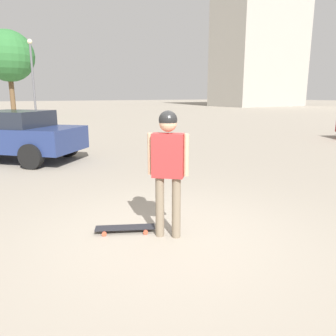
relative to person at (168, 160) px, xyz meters
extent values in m
plane|color=gray|center=(0.00, 0.00, -1.13)|extent=(220.00, 220.00, 0.00)
cylinder|color=#7A6B56|center=(0.08, 0.09, -0.69)|extent=(0.12, 0.12, 0.88)
cylinder|color=#7A6B56|center=(-0.08, -0.09, -0.69)|extent=(0.12, 0.12, 0.88)
cube|color=#B22D2D|center=(0.00, 0.00, 0.06)|extent=(0.43, 0.45, 0.60)
cylinder|color=tan|center=(0.17, 0.19, 0.07)|extent=(0.07, 0.07, 0.57)
cylinder|color=tan|center=(-0.17, -0.19, 0.07)|extent=(0.07, 0.07, 0.57)
sphere|color=tan|center=(0.00, 0.00, 0.50)|extent=(0.24, 0.24, 0.24)
sphere|color=black|center=(0.00, 0.00, 0.54)|extent=(0.25, 0.25, 0.25)
cube|color=#232328|center=(0.45, 0.47, -1.05)|extent=(0.56, 0.88, 0.01)
cylinder|color=#D14C33|center=(0.47, 0.79, -1.09)|extent=(0.06, 0.07, 0.07)
cylinder|color=#D14C33|center=(0.68, 0.69, -1.09)|extent=(0.06, 0.07, 0.07)
cylinder|color=#D14C33|center=(0.21, 0.25, -1.09)|extent=(0.06, 0.07, 0.07)
cylinder|color=#D14C33|center=(0.43, 0.15, -1.09)|extent=(0.06, 0.07, 0.07)
cube|color=navy|center=(7.21, 1.22, -0.43)|extent=(4.21, 4.23, 0.70)
cube|color=#1E232D|center=(7.14, 1.15, 0.16)|extent=(2.50, 2.50, 0.47)
cylinder|color=black|center=(8.77, 1.46, -0.78)|extent=(0.63, 0.64, 0.70)
cylinder|color=black|center=(5.65, 0.98, -0.78)|extent=(0.63, 0.64, 0.70)
cylinder|color=black|center=(6.99, -0.34, -0.78)|extent=(0.63, 0.64, 0.70)
cube|color=#9E998E|center=(39.36, -41.88, 11.88)|extent=(8.97, 15.27, 26.02)
cylinder|color=brown|center=(29.68, -1.17, 0.77)|extent=(0.44, 0.44, 3.78)
sphere|color=#2D6B33|center=(29.68, -1.17, 4.22)|extent=(4.47, 4.47, 4.47)
cylinder|color=#59595E|center=(16.94, -1.04, 1.27)|extent=(0.12, 0.12, 4.79)
sphere|color=beige|center=(16.94, -1.04, 3.78)|extent=(0.28, 0.28, 0.28)
camera|label=1|loc=(-3.77, 2.25, 0.87)|focal=35.00mm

